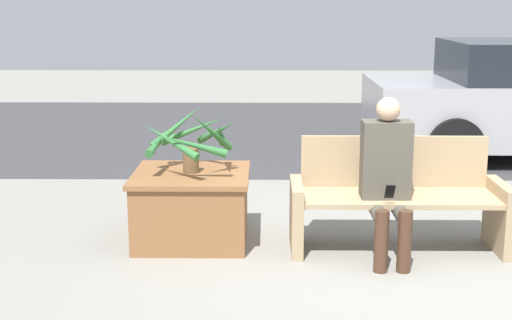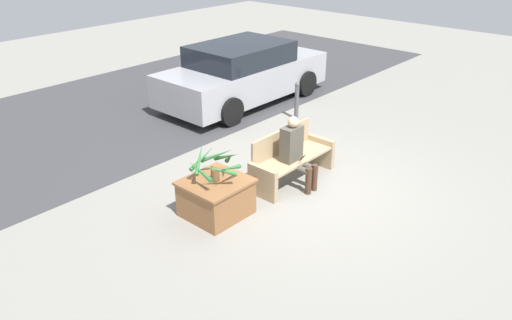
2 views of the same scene
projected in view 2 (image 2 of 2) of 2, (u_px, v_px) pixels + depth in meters
ground_plane at (306, 187)px, 8.50m from camera, size 30.00×30.00×0.00m
road_surface at (117, 111)px, 11.82m from camera, size 20.00×6.00×0.01m
bench at (290, 158)px, 8.58m from camera, size 1.70×0.58×0.87m
person_seated at (296, 150)px, 8.27m from camera, size 0.38×0.60×1.23m
planter_box at (216, 196)px, 7.59m from camera, size 0.94×0.90×0.58m
potted_plant at (215, 164)px, 7.36m from camera, size 0.76×0.77×0.55m
parked_car at (243, 73)px, 12.15m from camera, size 4.45×1.98×1.46m
bollard_post at (297, 100)px, 11.18m from camera, size 0.11×0.11×0.86m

